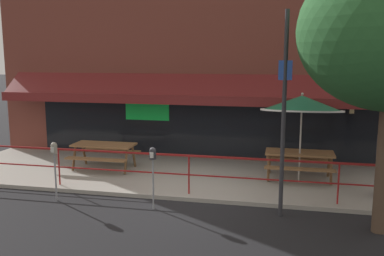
% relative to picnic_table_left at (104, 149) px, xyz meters
% --- Properties ---
extents(ground_plane, '(120.00, 120.00, 0.00)m').
position_rel_picnic_table_left_xyz_m(ground_plane, '(2.94, -1.98, -0.71)').
color(ground_plane, black).
extents(patio_deck, '(15.00, 4.00, 0.10)m').
position_rel_picnic_table_left_xyz_m(patio_deck, '(2.94, 0.02, -0.66)').
color(patio_deck, '#9E998E').
rests_on(patio_deck, ground).
extents(restaurant_building, '(15.00, 1.60, 8.55)m').
position_rel_picnic_table_left_xyz_m(restaurant_building, '(2.94, 2.25, 3.54)').
color(restaurant_building, brown).
rests_on(restaurant_building, ground).
extents(patio_railing, '(13.84, 0.04, 0.97)m').
position_rel_picnic_table_left_xyz_m(patio_railing, '(2.94, -1.68, 0.09)').
color(patio_railing, maroon).
rests_on(patio_railing, patio_deck).
extents(picnic_table_left, '(1.80, 1.42, 0.76)m').
position_rel_picnic_table_left_xyz_m(picnic_table_left, '(0.00, 0.00, 0.00)').
color(picnic_table_left, brown).
rests_on(picnic_table_left, patio_deck).
extents(picnic_table_centre, '(1.80, 1.42, 0.76)m').
position_rel_picnic_table_left_xyz_m(picnic_table_centre, '(5.58, 0.15, 0.00)').
color(picnic_table_centre, brown).
rests_on(picnic_table_centre, patio_deck).
extents(patio_umbrella_centre, '(2.14, 2.14, 2.40)m').
position_rel_picnic_table_left_xyz_m(patio_umbrella_centre, '(5.58, -0.01, 1.47)').
color(patio_umbrella_centre, '#B7B2A8').
rests_on(patio_umbrella_centre, patio_deck).
extents(pedestrian_walking, '(0.25, 0.62, 1.71)m').
position_rel_picnic_table_left_xyz_m(pedestrian_walking, '(7.45, -0.87, 0.35)').
color(pedestrian_walking, navy).
rests_on(pedestrian_walking, patio_deck).
extents(parking_meter_near, '(0.15, 0.16, 1.42)m').
position_rel_picnic_table_left_xyz_m(parking_meter_near, '(-0.10, -2.56, 0.44)').
color(parking_meter_near, gray).
rests_on(parking_meter_near, ground).
extents(parking_meter_far, '(0.15, 0.16, 1.42)m').
position_rel_picnic_table_left_xyz_m(parking_meter_far, '(2.33, -2.60, 0.44)').
color(parking_meter_far, gray).
rests_on(parking_meter_far, ground).
extents(street_sign_pole, '(0.28, 0.09, 4.34)m').
position_rel_picnic_table_left_xyz_m(street_sign_pole, '(5.13, -2.43, 1.52)').
color(street_sign_pole, '#2D2D33').
rests_on(street_sign_pole, ground).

